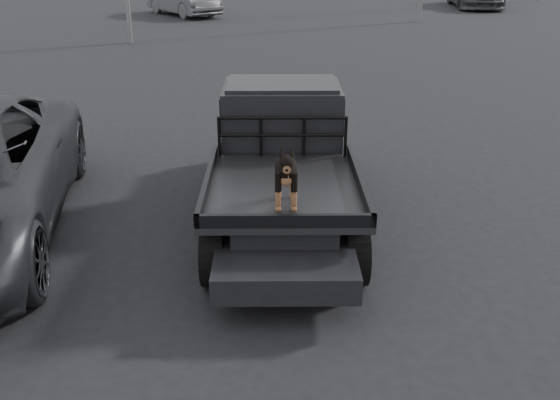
{
  "coord_description": "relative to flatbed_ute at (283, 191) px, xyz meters",
  "views": [
    {
      "loc": [
        0.33,
        -6.44,
        3.81
      ],
      "look_at": [
        0.39,
        -0.51,
        1.27
      ],
      "focal_mm": 40.0,
      "sensor_mm": 36.0,
      "label": 1
    }
  ],
  "objects": [
    {
      "name": "ute_cab",
      "position": [
        0.0,
        0.95,
        0.9
      ],
      "size": [
        1.72,
        1.3,
        0.88
      ],
      "primitive_type": null,
      "color": "black",
      "rests_on": "flatbed_ute"
    },
    {
      "name": "headache_rack",
      "position": [
        0.0,
        0.2,
        0.74
      ],
      "size": [
        1.8,
        0.08,
        0.55
      ],
      "primitive_type": null,
      "color": "black",
      "rests_on": "flatbed_ute"
    },
    {
      "name": "ground",
      "position": [
        -0.44,
        -1.67,
        -0.46
      ],
      "size": [
        120.0,
        120.0,
        0.0
      ],
      "primitive_type": "plane",
      "color": "black",
      "rests_on": "ground"
    },
    {
      "name": "dog",
      "position": [
        0.02,
        -1.49,
        0.83
      ],
      "size": [
        0.32,
        0.6,
        0.74
      ],
      "primitive_type": null,
      "color": "black",
      "rests_on": "flatbed_ute"
    },
    {
      "name": "flatbed_ute",
      "position": [
        0.0,
        0.0,
        0.0
      ],
      "size": [
        2.0,
        5.4,
        0.92
      ],
      "primitive_type": null,
      "color": "black",
      "rests_on": "ground"
    }
  ]
}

